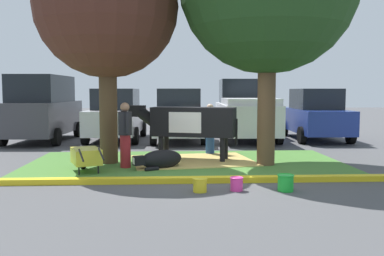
{
  "coord_description": "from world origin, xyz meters",
  "views": [
    {
      "loc": [
        -0.77,
        -9.57,
        1.93
      ],
      "look_at": [
        -0.13,
        2.36,
        0.9
      ],
      "focal_mm": 40.23,
      "sensor_mm": 36.0,
      "label": 1
    }
  ],
  "objects_px": {
    "hatchback_white": "(179,115)",
    "pickup_truck_black": "(245,111)",
    "shade_tree_left": "(107,7)",
    "sedan_silver": "(116,115)",
    "person_handler": "(210,128)",
    "person_visitor_near": "(125,133)",
    "suv_dark_grey": "(43,108)",
    "bucket_yellow": "(200,185)",
    "wheelbarrow": "(86,156)",
    "cow_holstein": "(190,122)",
    "bucket_pink": "(237,184)",
    "bucket_green": "(286,182)",
    "calf_lying": "(160,160)",
    "sedan_blue": "(315,115)"
  },
  "relations": [
    {
      "from": "wheelbarrow",
      "to": "shade_tree_left",
      "type": "bearing_deg",
      "value": 73.92
    },
    {
      "from": "hatchback_white",
      "to": "pickup_truck_black",
      "type": "relative_size",
      "value": 0.82
    },
    {
      "from": "calf_lying",
      "to": "person_handler",
      "type": "distance_m",
      "value": 2.83
    },
    {
      "from": "bucket_yellow",
      "to": "sedan_silver",
      "type": "distance_m",
      "value": 9.33
    },
    {
      "from": "sedan_silver",
      "to": "wheelbarrow",
      "type": "bearing_deg",
      "value": -89.18
    },
    {
      "from": "wheelbarrow",
      "to": "hatchback_white",
      "type": "distance_m",
      "value": 6.91
    },
    {
      "from": "bucket_pink",
      "to": "hatchback_white",
      "type": "xyz_separation_m",
      "value": [
        -0.9,
        8.51,
        0.84
      ]
    },
    {
      "from": "bucket_yellow",
      "to": "hatchback_white",
      "type": "bearing_deg",
      "value": 91.24
    },
    {
      "from": "shade_tree_left",
      "to": "wheelbarrow",
      "type": "distance_m",
      "value": 3.94
    },
    {
      "from": "sedan_silver",
      "to": "sedan_blue",
      "type": "distance_m",
      "value": 7.88
    },
    {
      "from": "cow_holstein",
      "to": "sedan_silver",
      "type": "distance_m",
      "value": 5.76
    },
    {
      "from": "sedan_silver",
      "to": "hatchback_white",
      "type": "relative_size",
      "value": 1.0
    },
    {
      "from": "hatchback_white",
      "to": "pickup_truck_black",
      "type": "height_order",
      "value": "pickup_truck_black"
    },
    {
      "from": "bucket_pink",
      "to": "hatchback_white",
      "type": "distance_m",
      "value": 8.6
    },
    {
      "from": "cow_holstein",
      "to": "hatchback_white",
      "type": "relative_size",
      "value": 0.68
    },
    {
      "from": "sedan_silver",
      "to": "bucket_green",
      "type": "bearing_deg",
      "value": -64.19
    },
    {
      "from": "person_visitor_near",
      "to": "bucket_yellow",
      "type": "distance_m",
      "value": 3.21
    },
    {
      "from": "person_handler",
      "to": "person_visitor_near",
      "type": "bearing_deg",
      "value": -136.82
    },
    {
      "from": "bucket_pink",
      "to": "suv_dark_grey",
      "type": "bearing_deg",
      "value": 125.49
    },
    {
      "from": "suv_dark_grey",
      "to": "hatchback_white",
      "type": "distance_m",
      "value": 5.26
    },
    {
      "from": "hatchback_white",
      "to": "calf_lying",
      "type": "bearing_deg",
      "value": -95.79
    },
    {
      "from": "shade_tree_left",
      "to": "sedan_silver",
      "type": "relative_size",
      "value": 1.34
    },
    {
      "from": "shade_tree_left",
      "to": "pickup_truck_black",
      "type": "bearing_deg",
      "value": 50.66
    },
    {
      "from": "bucket_yellow",
      "to": "hatchback_white",
      "type": "relative_size",
      "value": 0.06
    },
    {
      "from": "suv_dark_grey",
      "to": "bucket_yellow",
      "type": "bearing_deg",
      "value": -58.0
    },
    {
      "from": "shade_tree_left",
      "to": "calf_lying",
      "type": "bearing_deg",
      "value": -33.47
    },
    {
      "from": "calf_lying",
      "to": "person_visitor_near",
      "type": "relative_size",
      "value": 0.79
    },
    {
      "from": "person_handler",
      "to": "pickup_truck_black",
      "type": "xyz_separation_m",
      "value": [
        1.81,
        4.24,
        0.29
      ]
    },
    {
      "from": "person_visitor_near",
      "to": "bucket_green",
      "type": "xyz_separation_m",
      "value": [
        3.34,
        -2.64,
        -0.72
      ]
    },
    {
      "from": "person_handler",
      "to": "wheelbarrow",
      "type": "xyz_separation_m",
      "value": [
        -3.21,
        -2.71,
        -0.44
      ]
    },
    {
      "from": "person_visitor_near",
      "to": "bucket_yellow",
      "type": "bearing_deg",
      "value": -57.47
    },
    {
      "from": "bucket_green",
      "to": "sedan_silver",
      "type": "relative_size",
      "value": 0.07
    },
    {
      "from": "bucket_yellow",
      "to": "bucket_green",
      "type": "xyz_separation_m",
      "value": [
        1.66,
        -0.01,
        0.03
      ]
    },
    {
      "from": "cow_holstein",
      "to": "sedan_blue",
      "type": "height_order",
      "value": "sedan_blue"
    },
    {
      "from": "calf_lying",
      "to": "sedan_silver",
      "type": "xyz_separation_m",
      "value": [
        -1.85,
        6.43,
        0.75
      ]
    },
    {
      "from": "wheelbarrow",
      "to": "suv_dark_grey",
      "type": "bearing_deg",
      "value": 113.62
    },
    {
      "from": "suv_dark_grey",
      "to": "sedan_silver",
      "type": "relative_size",
      "value": 1.05
    },
    {
      "from": "calf_lying",
      "to": "suv_dark_grey",
      "type": "distance_m",
      "value": 7.83
    },
    {
      "from": "cow_holstein",
      "to": "bucket_yellow",
      "type": "bearing_deg",
      "value": -89.74
    },
    {
      "from": "person_visitor_near",
      "to": "sedan_blue",
      "type": "xyz_separation_m",
      "value": [
        6.9,
        6.07,
        0.1
      ]
    },
    {
      "from": "cow_holstein",
      "to": "pickup_truck_black",
      "type": "distance_m",
      "value": 5.84
    },
    {
      "from": "bucket_pink",
      "to": "bucket_green",
      "type": "xyz_separation_m",
      "value": [
        0.94,
        -0.08,
        0.03
      ]
    },
    {
      "from": "bucket_green",
      "to": "hatchback_white",
      "type": "xyz_separation_m",
      "value": [
        -1.85,
        8.59,
        0.82
      ]
    },
    {
      "from": "cow_holstein",
      "to": "person_visitor_near",
      "type": "distance_m",
      "value": 2.03
    },
    {
      "from": "hatchback_white",
      "to": "pickup_truck_black",
      "type": "xyz_separation_m",
      "value": [
        2.65,
        0.48,
        0.13
      ]
    },
    {
      "from": "bucket_yellow",
      "to": "hatchback_white",
      "type": "height_order",
      "value": "hatchback_white"
    },
    {
      "from": "shade_tree_left",
      "to": "person_handler",
      "type": "distance_m",
      "value": 4.57
    },
    {
      "from": "cow_holstein",
      "to": "pickup_truck_black",
      "type": "relative_size",
      "value": 0.56
    },
    {
      "from": "wheelbarrow",
      "to": "suv_dark_grey",
      "type": "distance_m",
      "value": 7.24
    },
    {
      "from": "person_handler",
      "to": "hatchback_white",
      "type": "distance_m",
      "value": 3.86
    }
  ]
}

